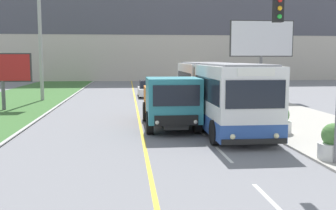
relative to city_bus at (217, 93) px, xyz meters
name	(u,v)px	position (x,y,z in m)	size (l,w,h in m)	color
apartment_block_background	(130,17)	(-3.96, 43.88, 8.29)	(80.00, 8.04, 19.80)	beige
city_bus	(217,93)	(0.00, 0.00, 0.00)	(2.67, 12.23, 3.17)	white
dump_truck	(171,103)	(-2.53, -1.24, -0.32)	(2.47, 6.49, 2.52)	black
car_distant	(148,89)	(-2.73, 15.31, -0.92)	(1.80, 4.30, 1.45)	silver
utility_pole_far	(40,24)	(-11.47, 12.91, 4.53)	(1.80, 0.28, 12.17)	#9E9E99
traffic_light_mast	(321,51)	(1.33, -8.12, 2.01)	(2.28, 0.32, 5.67)	slate
billboard_large	(262,41)	(6.11, 11.02, 3.17)	(5.17, 0.24, 6.41)	#59595B
billboard_small	(2,69)	(-12.71, 6.98, 1.07)	(3.75, 0.24, 3.75)	#59595B
planter_round_near	(333,143)	(2.16, -7.62, -1.00)	(0.99, 0.99, 1.20)	silver
planter_round_second	(280,121)	(2.18, -2.98, -0.99)	(1.03, 1.03, 1.23)	silver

